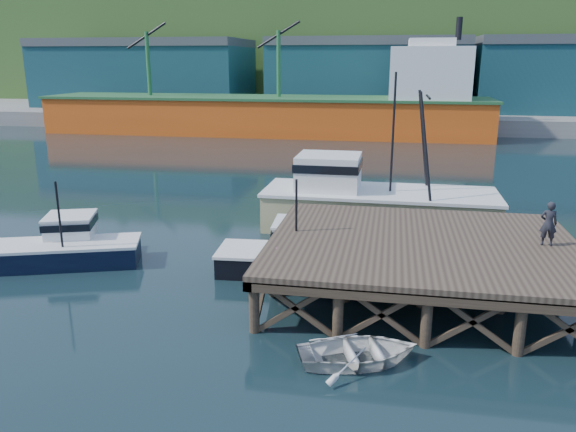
% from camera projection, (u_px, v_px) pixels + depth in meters
% --- Properties ---
extents(ground, '(300.00, 300.00, 0.00)m').
position_uv_depth(ground, '(286.00, 281.00, 23.68)').
color(ground, black).
rests_on(ground, ground).
extents(wharf, '(12.00, 10.00, 2.62)m').
position_uv_depth(wharf, '(422.00, 246.00, 22.01)').
color(wharf, brown).
rests_on(wharf, ground).
extents(far_quay, '(160.00, 40.00, 2.00)m').
position_uv_depth(far_quay, '(367.00, 112.00, 89.72)').
color(far_quay, gray).
rests_on(far_quay, ground).
extents(warehouse_left, '(32.00, 16.00, 9.00)m').
position_uv_depth(warehouse_left, '(147.00, 77.00, 89.68)').
color(warehouse_left, '#17474C').
rests_on(warehouse_left, far_quay).
extents(warehouse_mid, '(28.00, 16.00, 9.00)m').
position_uv_depth(warehouse_mid, '(367.00, 78.00, 83.51)').
color(warehouse_mid, '#17474C').
rests_on(warehouse_mid, far_quay).
extents(cargo_ship, '(55.50, 10.00, 13.75)m').
position_uv_depth(cargo_ship, '(291.00, 108.00, 69.75)').
color(cargo_ship, '#EF5816').
rests_on(cargo_ship, ground).
extents(hillside, '(220.00, 50.00, 22.00)m').
position_uv_depth(hillside, '(376.00, 50.00, 115.47)').
color(hillside, '#2D511E').
rests_on(hillside, ground).
extents(boat_navy, '(6.82, 4.58, 4.01)m').
position_uv_depth(boat_navy, '(68.00, 246.00, 25.65)').
color(boat_navy, black).
rests_on(boat_navy, ground).
extents(boat_black, '(7.14, 5.99, 4.32)m').
position_uv_depth(boat_black, '(298.00, 253.00, 24.68)').
color(boat_black, black).
rests_on(boat_black, ground).
extents(trawler, '(12.63, 4.64, 8.42)m').
position_uv_depth(trawler, '(374.00, 198.00, 30.64)').
color(trawler, '#C3BB7E').
rests_on(trawler, ground).
extents(dinghy, '(4.42, 3.76, 0.78)m').
position_uv_depth(dinghy, '(359.00, 351.00, 17.17)').
color(dinghy, silver).
rests_on(dinghy, ground).
extents(dockworker, '(0.66, 0.45, 1.73)m').
position_uv_depth(dockworker, '(548.00, 224.00, 21.35)').
color(dockworker, black).
rests_on(dockworker, wharf).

